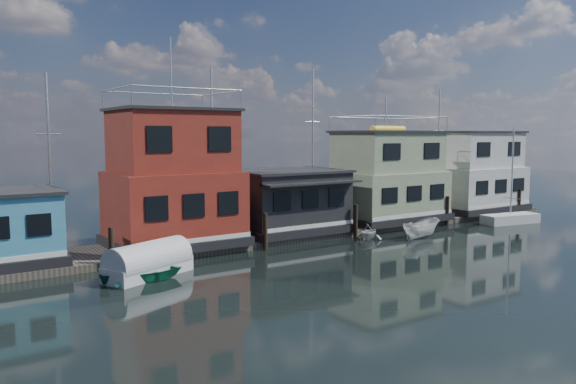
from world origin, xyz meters
TOP-DOWN VIEW (x-y plane):
  - ground at (0.00, 0.00)m, footprint 160.00×160.00m
  - dock at (0.00, 12.00)m, footprint 48.00×5.00m
  - houseboat_red at (-8.50, 12.00)m, footprint 7.40×5.90m
  - houseboat_dark at (-0.50, 11.98)m, footprint 7.40×6.10m
  - houseboat_green at (8.50, 12.00)m, footprint 8.40×5.90m
  - houseboat_white at (18.50, 12.00)m, footprint 8.40×5.90m
  - pilings at (-0.33, 9.20)m, footprint 42.28×0.28m
  - background_masts at (4.76, 18.00)m, footprint 36.40×0.16m
  - day_sailer at (16.75, 7.09)m, footprint 4.84×2.35m
  - motorboat at (6.43, 6.64)m, footprint 3.29×1.36m
  - dinghy_white at (3.34, 8.31)m, footprint 2.49×2.33m
  - tarp_runabout at (-11.89, 7.12)m, footprint 4.75×3.30m
  - dinghy_teal at (-12.40, 6.61)m, footprint 4.32×3.51m

SIDE VIEW (x-z plane):
  - ground at x=0.00m, z-range 0.00..0.00m
  - dock at x=0.00m, z-range 0.00..0.40m
  - dinghy_teal at x=-12.40m, z-range 0.00..0.79m
  - day_sailer at x=16.75m, z-range -3.23..4.08m
  - dinghy_white at x=3.34m, z-range 0.00..1.05m
  - motorboat at x=6.43m, z-range 0.00..1.25m
  - tarp_runabout at x=-11.89m, z-range -0.23..1.57m
  - pilings at x=-0.33m, z-range 0.00..2.20m
  - houseboat_dark at x=-0.50m, z-range 0.39..4.45m
  - houseboat_white at x=18.50m, z-range 0.21..6.87m
  - houseboat_green at x=8.50m, z-range 0.03..7.06m
  - houseboat_red at x=-8.50m, z-range -1.83..10.03m
  - background_masts at x=4.76m, z-range -0.45..11.55m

